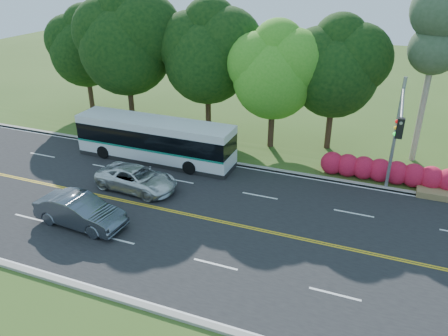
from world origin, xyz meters
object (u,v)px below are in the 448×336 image
(sedan, at_px, (80,211))
(traffic_signal, at_px, (397,128))
(transit_bus, at_px, (155,141))
(suv, at_px, (137,179))

(sedan, bearing_deg, traffic_signal, -57.43)
(transit_bus, xyz_separation_m, sedan, (0.42, -8.78, -0.64))
(transit_bus, height_order, sedan, transit_bus)
(traffic_signal, xyz_separation_m, suv, (-14.31, -3.83, -3.94))
(traffic_signal, bearing_deg, transit_bus, 178.53)
(traffic_signal, bearing_deg, suv, -165.02)
(transit_bus, bearing_deg, suv, -75.30)
(transit_bus, xyz_separation_m, suv, (1.07, -4.23, -0.75))
(traffic_signal, distance_m, suv, 15.33)
(traffic_signal, xyz_separation_m, transit_bus, (-15.38, 0.40, -3.19))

